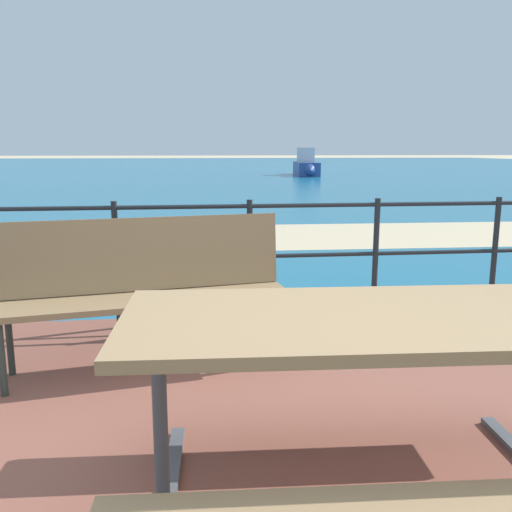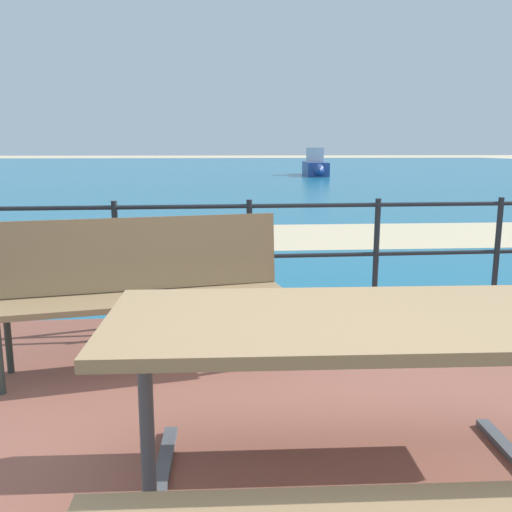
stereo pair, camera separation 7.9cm
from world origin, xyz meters
name	(u,v)px [view 1 (the left image)]	position (x,y,z in m)	size (l,w,h in m)	color
sea_water	(195,168)	(0.00, 40.00, 0.01)	(90.00, 90.00, 0.01)	#196B8E
beach_strip	(219,237)	(0.00, 6.95, 0.01)	(54.00, 2.60, 0.01)	beige
picnic_table	(383,369)	(0.20, 0.03, 0.65)	(1.81, 1.46, 0.79)	#8C704C
park_bench	(144,280)	(-0.73, 1.64, 0.60)	(1.78, 0.70, 0.91)	#8C704C
railing_fence	(250,248)	(0.00, 2.37, 0.65)	(5.94, 0.04, 0.95)	#1E2328
boat_near	(306,166)	(5.75, 27.30, 0.49)	(1.54, 4.67, 1.45)	#2D478C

